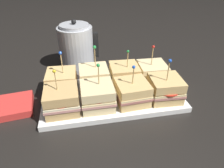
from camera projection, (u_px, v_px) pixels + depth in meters
ground_plane at (112, 98)px, 0.70m from camera, size 6.00×6.00×0.00m
serving_platter at (112, 96)px, 0.70m from camera, size 0.47×0.25×0.02m
sandwich_front_far_left at (62, 100)px, 0.60m from camera, size 0.11×0.11×0.14m
sandwich_front_center_left at (97, 96)px, 0.62m from camera, size 0.10×0.10×0.15m
sandwich_front_center_right at (132, 92)px, 0.64m from camera, size 0.11×0.11×0.13m
sandwich_front_far_right at (165, 89)px, 0.65m from camera, size 0.11×0.11×0.15m
sandwich_back_far_left at (62, 81)px, 0.69m from camera, size 0.11×0.11×0.15m
sandwich_back_center_left at (94, 78)px, 0.71m from camera, size 0.10×0.10×0.16m
sandwich_back_center_right at (124, 75)px, 0.73m from camera, size 0.11×0.11×0.14m
sandwich_back_far_right at (152, 73)px, 0.75m from camera, size 0.11×0.11×0.15m
kettle_steel at (77, 47)px, 0.85m from camera, size 0.17×0.14×0.21m
napkin_stack at (14, 105)px, 0.65m from camera, size 0.13×0.13×0.02m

